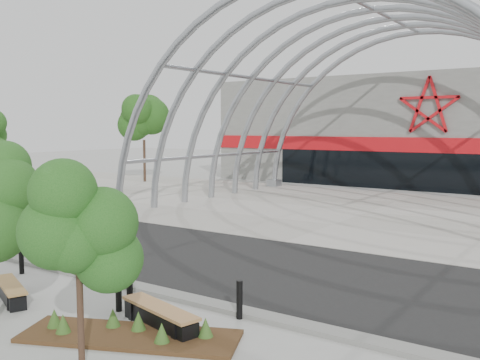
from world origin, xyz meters
TOP-DOWN VIEW (x-y plane):
  - ground at (0.00, 0.00)m, footprint 140.00×140.00m
  - road at (0.00, 3.50)m, footprint 140.00×7.00m
  - forecourt at (0.00, 15.50)m, footprint 60.00×17.00m
  - kerb at (0.00, -0.25)m, footprint 60.00×0.50m
  - arena_building at (0.00, 33.45)m, footprint 34.00×15.24m
  - vault_canopy at (0.00, 15.50)m, footprint 20.80×15.80m
  - planting_bed at (1.80, -2.72)m, footprint 4.67×3.06m
  - street_tree_1 at (2.20, -4.21)m, footprint 1.47×1.47m
  - bench_0 at (-2.36, -2.69)m, footprint 2.05×1.19m
  - bench_1 at (1.99, -1.96)m, footprint 2.36×1.04m
  - bollard_0 at (-4.31, -1.09)m, footprint 0.14×0.14m
  - bollard_1 at (-2.57, -0.14)m, footprint 0.14×0.14m
  - bollard_2 at (0.18, -1.09)m, footprint 0.16×0.16m
  - bollard_3 at (0.46, -1.71)m, footprint 0.15×0.15m
  - bollard_4 at (3.08, -0.52)m, footprint 0.14×0.14m
  - bg_tree_0 at (-20.00, 20.00)m, footprint 3.00×3.00m

SIDE VIEW (x-z plane):
  - ground at x=0.00m, z-range 0.00..0.00m
  - road at x=0.00m, z-range 0.00..0.02m
  - vault_canopy at x=0.00m, z-range -10.16..10.20m
  - forecourt at x=0.00m, z-range 0.00..0.04m
  - kerb at x=0.00m, z-range 0.00..0.12m
  - planting_bed at x=1.80m, z-range -0.12..0.35m
  - bench_0 at x=-2.36m, z-range -0.01..0.42m
  - bench_1 at x=1.99m, z-range -0.01..0.48m
  - bollard_1 at x=-2.57m, z-range 0.00..0.87m
  - bollard_0 at x=-4.31m, z-range 0.00..0.88m
  - bollard_4 at x=3.08m, z-range 0.00..0.88m
  - bollard_3 at x=0.46m, z-range 0.00..0.92m
  - bollard_2 at x=0.18m, z-range 0.00..0.98m
  - street_tree_1 at x=2.20m, z-range 0.76..4.24m
  - arena_building at x=0.00m, z-range -0.01..7.99m
  - bg_tree_0 at x=-20.00m, z-range 1.41..7.86m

